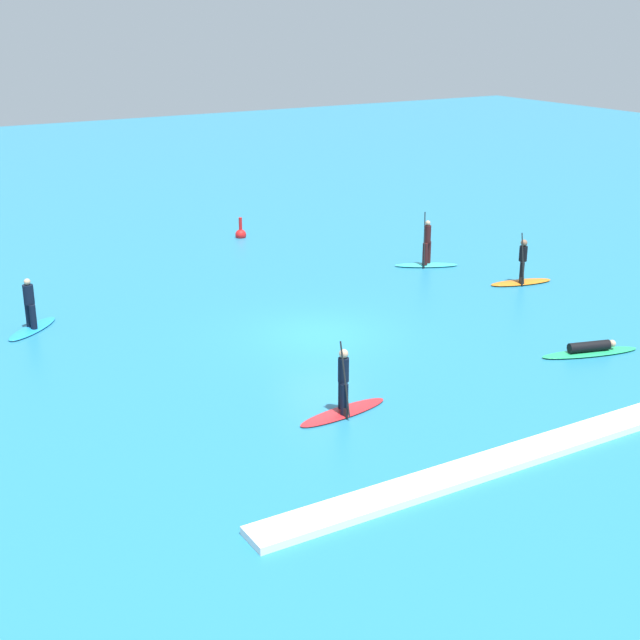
{
  "coord_description": "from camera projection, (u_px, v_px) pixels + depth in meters",
  "views": [
    {
      "loc": [
        -13.9,
        -23.48,
        10.06
      ],
      "look_at": [
        0.0,
        0.0,
        0.5
      ],
      "focal_mm": 50.44,
      "sensor_mm": 36.0,
      "label": 1
    }
  ],
  "objects": [
    {
      "name": "ground_plane",
      "position": [
        320.0,
        335.0,
        29.08
      ],
      "size": [
        120.0,
        120.0,
        0.0
      ],
      "primitive_type": "plane",
      "color": "teal",
      "rests_on": "ground"
    },
    {
      "name": "surfer_on_blue_board",
      "position": [
        31.0,
        316.0,
        29.35
      ],
      "size": [
        2.28,
        2.19,
        1.75
      ],
      "rotation": [
        0.0,
        0.0,
        0.75
      ],
      "color": "#1E8CD1",
      "rests_on": "ground_plane"
    },
    {
      "name": "surfer_on_red_board",
      "position": [
        343.0,
        396.0,
        23.29
      ],
      "size": [
        2.84,
        1.02,
        2.1
      ],
      "rotation": [
        0.0,
        0.0,
        3.28
      ],
      "color": "red",
      "rests_on": "ground_plane"
    },
    {
      "name": "surfer_on_teal_board",
      "position": [
        427.0,
        255.0,
        36.55
      ],
      "size": [
        2.57,
        1.78,
        2.29
      ],
      "rotation": [
        0.0,
        0.0,
        2.65
      ],
      "color": "#33C6CC",
      "rests_on": "ground_plane"
    },
    {
      "name": "surfer_on_green_board",
      "position": [
        590.0,
        350.0,
        27.41
      ],
      "size": [
        3.25,
        1.5,
        0.41
      ],
      "rotation": [
        0.0,
        0.0,
        6.0
      ],
      "color": "#23B266",
      "rests_on": "ground_plane"
    },
    {
      "name": "surfer_on_orange_board",
      "position": [
        522.0,
        273.0,
        34.28
      ],
      "size": [
        2.63,
        1.25,
        2.02
      ],
      "rotation": [
        0.0,
        0.0,
        2.92
      ],
      "color": "orange",
      "rests_on": "ground_plane"
    },
    {
      "name": "marker_buoy",
      "position": [
        241.0,
        234.0,
        41.21
      ],
      "size": [
        0.5,
        0.5,
        1.05
      ],
      "color": "red",
      "rests_on": "ground_plane"
    },
    {
      "name": "wave_crest",
      "position": [
        528.0,
        452.0,
        21.21
      ],
      "size": [
        14.63,
        0.9,
        0.18
      ],
      "primitive_type": "cube",
      "color": "white",
      "rests_on": "ground_plane"
    }
  ]
}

